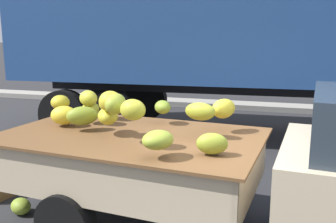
% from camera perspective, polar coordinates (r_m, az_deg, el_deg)
% --- Properties ---
extents(curb_strip, '(80.00, 0.80, 0.16)m').
position_cam_1_polar(curb_strip, '(11.77, 15.62, 0.64)').
color(curb_strip, gray).
rests_on(curb_strip, ground).
extents(pickup_truck, '(5.34, 2.22, 1.70)m').
position_cam_1_polar(pickup_truck, '(3.91, 22.25, -8.83)').
color(pickup_truck, '#CCB793').
rests_on(pickup_truck, ground).
extents(semi_trailer, '(12.11, 3.17, 3.95)m').
position_cam_1_polar(semi_trailer, '(8.27, 18.58, 13.27)').
color(semi_trailer, navy).
rests_on(semi_trailer, ground).
extents(fallen_banana_bunch_near_tailgate, '(0.37, 0.35, 0.20)m').
position_cam_1_polar(fallen_banana_bunch_near_tailgate, '(5.17, -21.45, -13.24)').
color(fallen_banana_bunch_near_tailgate, olive).
rests_on(fallen_banana_bunch_near_tailgate, ground).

